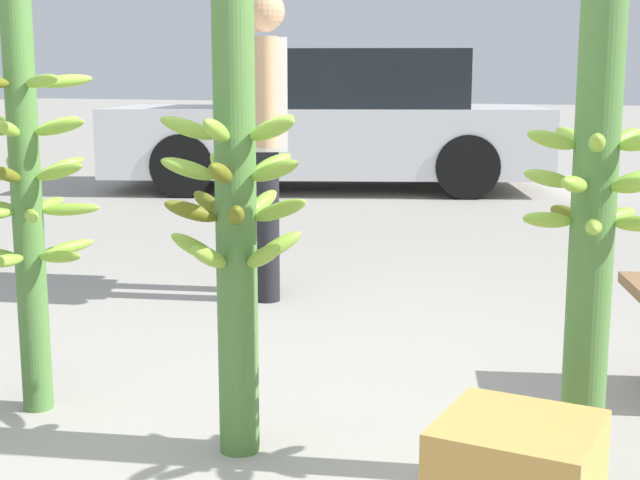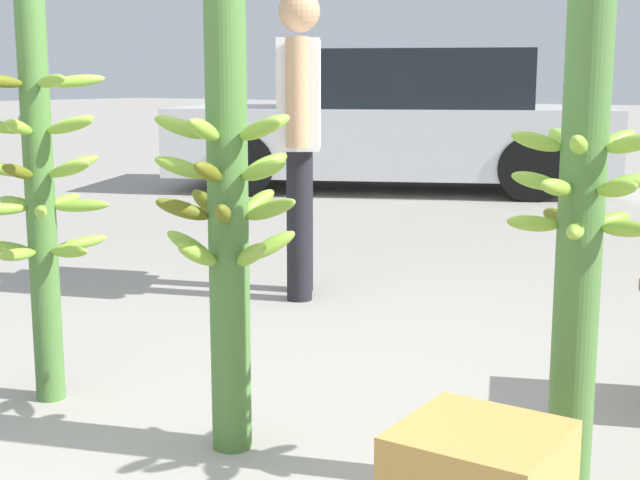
{
  "view_description": "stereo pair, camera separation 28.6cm",
  "coord_description": "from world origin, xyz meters",
  "px_view_note": "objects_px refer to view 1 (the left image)",
  "views": [
    {
      "loc": [
        1.35,
        -1.89,
        1.11
      ],
      "look_at": [
        0.05,
        0.6,
        0.6
      ],
      "focal_mm": 50.0,
      "sensor_mm": 36.0,
      "label": 1
    },
    {
      "loc": [
        1.6,
        -1.75,
        1.11
      ],
      "look_at": [
        0.05,
        0.6,
        0.6
      ],
      "focal_mm": 50.0,
      "sensor_mm": 36.0,
      "label": 2
    }
  ],
  "objects_px": {
    "banana_stalk_center": "(236,189)",
    "vendor_person": "(265,121)",
    "banana_stalk_left": "(26,187)",
    "parked_car": "(332,123)",
    "banana_stalk_right": "(593,216)"
  },
  "relations": [
    {
      "from": "banana_stalk_left",
      "to": "banana_stalk_center",
      "type": "xyz_separation_m",
      "value": [
        0.8,
        0.02,
        0.03
      ]
    },
    {
      "from": "banana_stalk_center",
      "to": "banana_stalk_right",
      "type": "relative_size",
      "value": 1.08
    },
    {
      "from": "banana_stalk_center",
      "to": "vendor_person",
      "type": "relative_size",
      "value": 1.03
    },
    {
      "from": "vendor_person",
      "to": "parked_car",
      "type": "relative_size",
      "value": 0.33
    },
    {
      "from": "vendor_person",
      "to": "banana_stalk_left",
      "type": "bearing_deg",
      "value": 152.11
    },
    {
      "from": "banana_stalk_center",
      "to": "vendor_person",
      "type": "distance_m",
      "value": 1.97
    },
    {
      "from": "banana_stalk_right",
      "to": "banana_stalk_left",
      "type": "bearing_deg",
      "value": -171.3
    },
    {
      "from": "banana_stalk_left",
      "to": "banana_stalk_center",
      "type": "bearing_deg",
      "value": 1.64
    },
    {
      "from": "banana_stalk_right",
      "to": "parked_car",
      "type": "xyz_separation_m",
      "value": [
        -3.74,
        5.87,
        -0.08
      ]
    },
    {
      "from": "banana_stalk_center",
      "to": "banana_stalk_right",
      "type": "xyz_separation_m",
      "value": [
        0.96,
        0.25,
        -0.04
      ]
    },
    {
      "from": "banana_stalk_center",
      "to": "parked_car",
      "type": "distance_m",
      "value": 6.72
    },
    {
      "from": "banana_stalk_right",
      "to": "parked_car",
      "type": "bearing_deg",
      "value": 122.54
    },
    {
      "from": "banana_stalk_right",
      "to": "vendor_person",
      "type": "height_order",
      "value": "vendor_person"
    },
    {
      "from": "banana_stalk_right",
      "to": "parked_car",
      "type": "relative_size",
      "value": 0.31
    },
    {
      "from": "banana_stalk_left",
      "to": "parked_car",
      "type": "relative_size",
      "value": 0.31
    }
  ]
}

